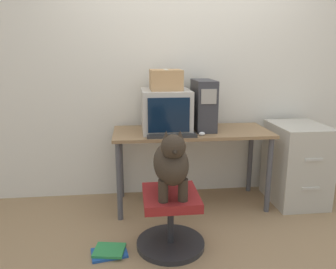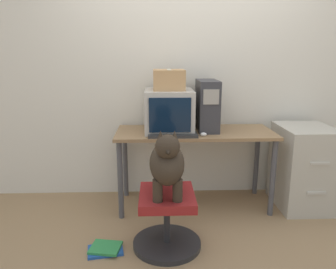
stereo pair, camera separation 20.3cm
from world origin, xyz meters
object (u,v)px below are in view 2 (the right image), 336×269
pc_tower (207,105)px  office_chair (167,219)px  book_stack_floor (105,249)px  keyboard (173,135)px  cardboard_box (169,80)px  filing_cabinet (303,167)px  crt_monitor (169,111)px  dog (167,162)px

pc_tower → office_chair: pc_tower is taller
pc_tower → book_stack_floor: (-0.88, -0.83, -0.98)m
keyboard → cardboard_box: 0.52m
filing_cabinet → cardboard_box: size_ratio=2.52×
crt_monitor → pc_tower: pc_tower is taller
crt_monitor → office_chair: (-0.04, -0.74, -0.72)m
office_chair → filing_cabinet: size_ratio=0.67×
crt_monitor → book_stack_floor: crt_monitor is taller
pc_tower → book_stack_floor: bearing=-136.7°
dog → filing_cabinet: dog is taller
keyboard → filing_cabinet: 1.35m
keyboard → book_stack_floor: 1.10m
office_chair → pc_tower: bearing=62.1°
pc_tower → keyboard: pc_tower is taller
crt_monitor → dog: crt_monitor is taller
cardboard_box → book_stack_floor: bearing=-122.7°
crt_monitor → book_stack_floor: size_ratio=1.69×
cardboard_box → crt_monitor: bearing=-90.0°
office_chair → keyboard: bearing=82.5°
crt_monitor → keyboard: 0.28m
crt_monitor → cardboard_box: size_ratio=1.55×
crt_monitor → filing_cabinet: size_ratio=0.61×
dog → office_chair: bearing=90.0°
filing_cabinet → book_stack_floor: size_ratio=2.75×
filing_cabinet → keyboard: bearing=-173.4°
filing_cabinet → book_stack_floor: (-1.83, -0.74, -0.38)m
cardboard_box → pc_tower: bearing=4.5°
office_chair → dog: (0.00, -0.03, 0.47)m
crt_monitor → keyboard: bearing=-83.1°
pc_tower → filing_cabinet: bearing=-5.9°
pc_tower → cardboard_box: (-0.37, -0.03, 0.24)m
pc_tower → cardboard_box: 0.44m
office_chair → filing_cabinet: filing_cabinet is taller
office_chair → cardboard_box: bearing=86.6°
office_chair → filing_cabinet: (1.35, 0.68, 0.17)m
crt_monitor → pc_tower: bearing=5.1°
office_chair → cardboard_box: 1.26m
dog → book_stack_floor: dog is taller
office_chair → filing_cabinet: 1.52m
book_stack_floor → filing_cabinet: bearing=21.9°
keyboard → cardboard_box: size_ratio=1.39×
pc_tower → filing_cabinet: (0.94, -0.10, -0.60)m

